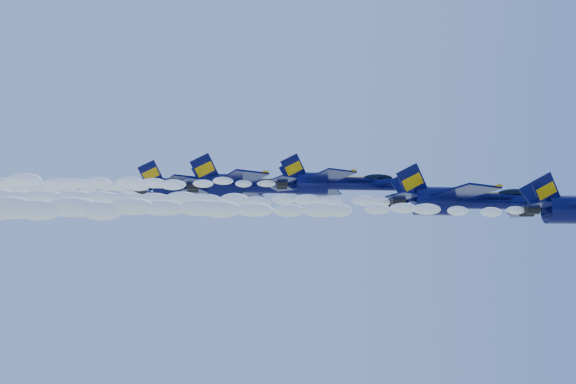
{
  "coord_description": "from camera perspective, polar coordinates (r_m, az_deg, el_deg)",
  "views": [
    {
      "loc": [
        -17.1,
        -73.82,
        136.58
      ],
      "look_at": [
        -11.65,
        2.82,
        153.43
      ],
      "focal_mm": 45.0,
      "sensor_mm": 36.0,
      "label": 1
    }
  ],
  "objects": [
    {
      "name": "jet_fifth",
      "position": [
        91.93,
        -7.13,
        0.28
      ],
      "size": [
        17.98,
        14.75,
        6.68
      ],
      "color": "#070837"
    },
    {
      "name": "jet_third",
      "position": [
        79.53,
        4.18,
        0.7
      ],
      "size": [
        16.19,
        13.28,
        6.02
      ],
      "color": "#070837"
    },
    {
      "name": "smoke_trail_jet_second",
      "position": [
        74.53,
        -13.93,
        -0.62
      ],
      "size": [
        57.44,
        2.61,
        2.35
      ],
      "primitive_type": "ellipsoid",
      "color": "white"
    },
    {
      "name": "jet_fourth",
      "position": [
        84.91,
        -2.41,
        0.5
      ],
      "size": [
        19.08,
        15.65,
        7.09
      ],
      "color": "#070837"
    },
    {
      "name": "smoke_trail_jet_third",
      "position": [
        82.31,
        -21.19,
        0.73
      ],
      "size": [
        57.44,
        2.19,
        1.97
      ],
      "primitive_type": "ellipsoid",
      "color": "white"
    },
    {
      "name": "smoke_trail_jet_lead",
      "position": [
        63.53,
        -6.57,
        -1.34
      ],
      "size": [
        57.44,
        2.27,
        2.04
      ],
      "primitive_type": "ellipsoid",
      "color": "white"
    },
    {
      "name": "jet_second",
      "position": [
        77.36,
        14.15,
        -0.64
      ],
      "size": [
        19.27,
        15.81,
        7.16
      ],
      "color": "#070837"
    }
  ]
}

